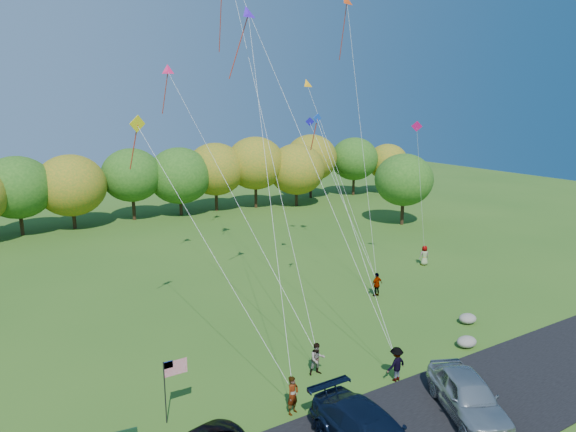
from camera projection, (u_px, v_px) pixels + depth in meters
name	position (u px, v px, depth m)	size (l,w,h in m)	color
ground	(351.00, 384.00, 23.40)	(140.00, 140.00, 0.00)	#2F5B1A
asphalt_lane	(415.00, 430.00, 20.05)	(44.00, 6.00, 0.06)	black
treeline	(161.00, 177.00, 53.67)	(74.73, 26.70, 8.69)	#3D2916
minivan_silver	(468.00, 395.00, 20.89)	(1.98, 4.91, 1.67)	#A1A8AC
flyer_a	(293.00, 395.00, 21.03)	(0.60, 0.39, 1.65)	#4C4C59
flyer_b	(317.00, 359.00, 24.09)	(0.76, 0.59, 1.57)	#4C4C59
flyer_c	(396.00, 364.00, 23.54)	(1.06, 0.61, 1.63)	#4C4C59
flyer_d	(377.00, 284.00, 33.84)	(0.95, 0.39, 1.62)	#4C4C59
flyer_e	(424.00, 255.00, 40.35)	(0.77, 0.50, 1.57)	#4C4C59
flag_assembly	(172.00, 375.00, 20.28)	(0.98, 0.64, 2.67)	black
boulder_near	(467.00, 342.00, 26.90)	(1.13, 0.88, 0.56)	gray
boulder_far	(468.00, 319.00, 29.79)	(1.07, 0.90, 0.56)	slate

